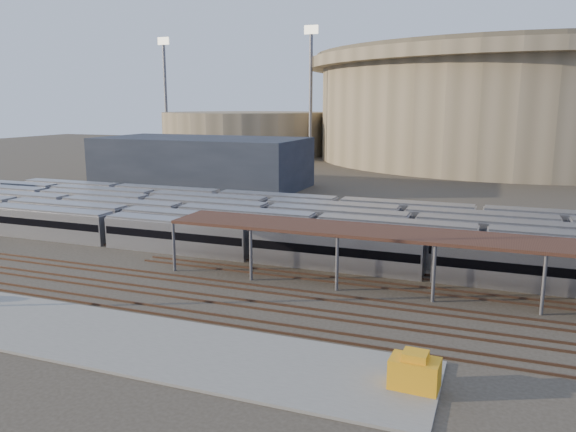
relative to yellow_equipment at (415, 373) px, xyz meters
The scene contains 12 objects.
ground 23.68m from the yellow_equipment, 141.45° to the left, with size 420.00×420.00×0.00m, color #383026.
apron 23.52m from the yellow_equipment, behind, with size 50.00×9.00×0.20m, color gray.
subway_trains 39.34m from the yellow_equipment, 122.32° to the left, with size 122.02×23.90×3.60m.
inspection_shed 19.46m from the yellow_equipment, 79.42° to the left, with size 60.30×6.00×5.30m.
empty_tracks 20.93m from the yellow_equipment, 152.23° to the left, with size 170.00×9.62×0.18m.
stadium 155.64m from the yellow_equipment, 87.59° to the left, with size 124.00×124.00×32.50m.
secondary_arena 164.76m from the yellow_equipment, 118.47° to the left, with size 56.00×56.00×14.00m, color gray.
service_building 87.99m from the yellow_equipment, 127.49° to the left, with size 42.00×20.00×10.00m, color #1E232D.
floodlight_0 135.26m from the yellow_equipment, 111.25° to the left, with size 4.00×1.00×38.40m.
floodlight_1 171.03m from the yellow_equipment, 127.53° to the left, with size 4.00×1.00×38.40m.
floodlight_3 178.13m from the yellow_equipment, 99.26° to the left, with size 4.00×1.00×38.40m.
yellow_equipment is the anchor object (origin of this frame).
Camera 1 is at (22.41, -46.06, 16.73)m, focal length 35.00 mm.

